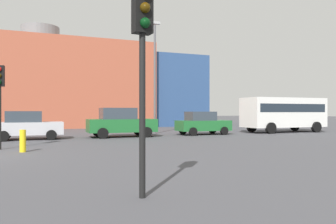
# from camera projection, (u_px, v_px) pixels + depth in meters

# --- Properties ---
(building_backdrop) EXTENTS (35.87, 12.33, 10.90)m
(building_backdrop) POSITION_uv_depth(u_px,v_px,m) (40.00, 87.00, 35.67)
(building_backdrop) COLOR #B2563D
(building_backdrop) RESTS_ON ground_plane
(parked_car_2) EXTENTS (3.84, 1.89, 1.66)m
(parked_car_2) POSITION_uv_depth(u_px,v_px,m) (27.00, 125.00, 19.00)
(parked_car_2) COLOR silver
(parked_car_2) RESTS_ON ground_plane
(parked_car_3) EXTENTS (4.33, 2.12, 1.88)m
(parked_car_3) POSITION_uv_depth(u_px,v_px,m) (121.00, 123.00, 21.02)
(parked_car_3) COLOR #1E662D
(parked_car_3) RESTS_ON ground_plane
(parked_car_4) EXTENTS (3.78, 1.86, 1.64)m
(parked_car_4) POSITION_uv_depth(u_px,v_px,m) (203.00, 123.00, 23.19)
(parked_car_4) COLOR #1E662D
(parked_car_4) RESTS_ON ground_plane
(white_bus) EXTENTS (6.80, 2.62, 2.72)m
(white_bus) POSITION_uv_depth(u_px,v_px,m) (284.00, 112.00, 25.96)
(white_bus) COLOR white
(white_bus) RESTS_ON ground_plane
(traffic_light_near_right) EXTENTS (0.38, 0.38, 4.01)m
(traffic_light_near_right) POSITION_uv_depth(u_px,v_px,m) (143.00, 42.00, 6.14)
(traffic_light_near_right) COLOR black
(traffic_light_near_right) RESTS_ON ground_plane
(traffic_light_island) EXTENTS (0.38, 0.38, 3.62)m
(traffic_light_island) POSITION_uv_depth(u_px,v_px,m) (0.00, 88.00, 13.98)
(traffic_light_island) COLOR black
(traffic_light_island) RESTS_ON ground_plane
(bollard_yellow_0) EXTENTS (0.24, 0.24, 0.90)m
(bollard_yellow_0) POSITION_uv_depth(u_px,v_px,m) (23.00, 141.00, 13.13)
(bollard_yellow_0) COLOR yellow
(bollard_yellow_0) RESTS_ON ground_plane
(street_lamp) EXTENTS (0.80, 0.24, 8.41)m
(street_lamp) POSITION_uv_depth(u_px,v_px,m) (155.00, 70.00, 24.39)
(street_lamp) COLOR #59595E
(street_lamp) RESTS_ON ground_plane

